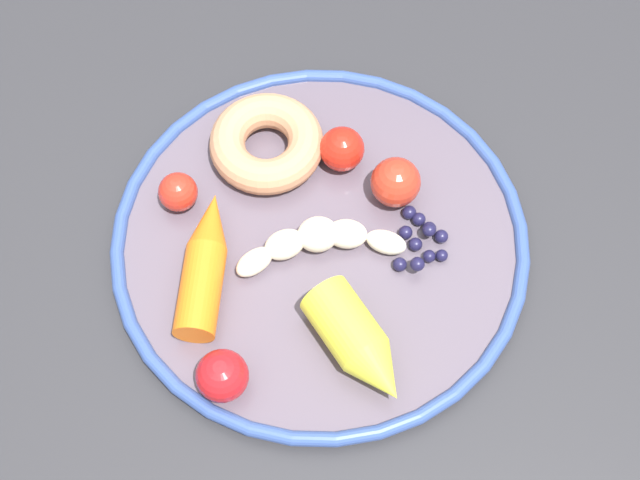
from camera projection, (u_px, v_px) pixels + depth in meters
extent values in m
plane|color=gray|center=(335.00, 449.00, 1.44)|extent=(6.00, 6.00, 0.00)
cube|color=#29282B|center=(347.00, 243.00, 0.81)|extent=(1.12, 0.80, 0.03)
cube|color=#2E2D29|center=(615.00, 76.00, 1.34)|extent=(0.05, 0.05, 0.70)
cube|color=#2E2D29|center=(149.00, 29.00, 1.38)|extent=(0.05, 0.05, 0.70)
cylinder|color=#534855|center=(320.00, 243.00, 0.79)|extent=(0.34, 0.34, 0.01)
torus|color=#324B8C|center=(320.00, 240.00, 0.78)|extent=(0.35, 0.35, 0.01)
ellipsoid|color=#EDE2C3|center=(386.00, 242.00, 0.77)|extent=(0.03, 0.04, 0.02)
ellipsoid|color=#EDE2C3|center=(352.00, 234.00, 0.77)|extent=(0.03, 0.04, 0.02)
ellipsoid|color=#EDE2C3|center=(318.00, 234.00, 0.77)|extent=(0.04, 0.04, 0.03)
ellipsoid|color=#EDE2C3|center=(285.00, 245.00, 0.77)|extent=(0.04, 0.04, 0.02)
ellipsoid|color=#EDE2C3|center=(254.00, 262.00, 0.76)|extent=(0.04, 0.04, 0.02)
cylinder|color=orange|center=(200.00, 291.00, 0.74)|extent=(0.08, 0.04, 0.03)
cone|color=orange|center=(211.00, 221.00, 0.77)|extent=(0.05, 0.04, 0.03)
cylinder|color=yellow|center=(344.00, 323.00, 0.72)|extent=(0.07, 0.07, 0.04)
cone|color=yellow|center=(381.00, 376.00, 0.70)|extent=(0.06, 0.06, 0.04)
torus|color=tan|center=(267.00, 143.00, 0.81)|extent=(0.13, 0.13, 0.03)
sphere|color=#191638|center=(442.00, 233.00, 0.78)|extent=(0.01, 0.01, 0.01)
sphere|color=#191638|center=(400.00, 264.00, 0.76)|extent=(0.01, 0.01, 0.01)
sphere|color=#191638|center=(416.00, 244.00, 0.77)|extent=(0.01, 0.01, 0.01)
sphere|color=#191638|center=(409.00, 212.00, 0.79)|extent=(0.01, 0.01, 0.01)
sphere|color=#191638|center=(429.00, 256.00, 0.77)|extent=(0.01, 0.01, 0.01)
sphere|color=#191638|center=(419.00, 219.00, 0.78)|extent=(0.01, 0.01, 0.01)
sphere|color=#191638|center=(405.00, 234.00, 0.78)|extent=(0.01, 0.01, 0.01)
sphere|color=#191638|center=(429.00, 229.00, 0.78)|extent=(0.01, 0.01, 0.01)
sphere|color=#191638|center=(442.00, 256.00, 0.77)|extent=(0.01, 0.01, 0.01)
sphere|color=#191638|center=(417.00, 264.00, 0.76)|extent=(0.01, 0.01, 0.01)
sphere|color=#191638|center=(429.00, 233.00, 0.77)|extent=(0.01, 0.01, 0.01)
sphere|color=red|center=(178.00, 192.00, 0.78)|extent=(0.03, 0.03, 0.03)
sphere|color=red|center=(222.00, 376.00, 0.71)|extent=(0.04, 0.04, 0.04)
sphere|color=red|center=(396.00, 182.00, 0.78)|extent=(0.04, 0.04, 0.04)
sphere|color=red|center=(342.00, 149.00, 0.80)|extent=(0.04, 0.04, 0.04)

